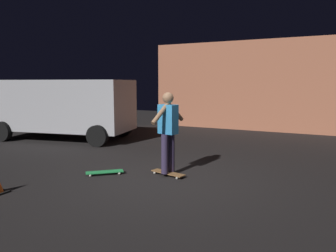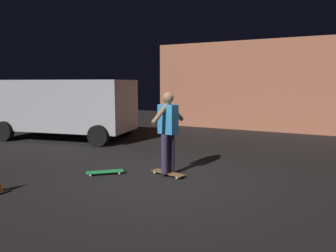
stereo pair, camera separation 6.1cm
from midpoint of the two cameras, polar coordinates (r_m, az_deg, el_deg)
ground_plane at (r=6.55m, az=-0.52°, el=-9.41°), size 28.00×28.00×0.00m
low_building at (r=15.00m, az=20.04°, el=6.78°), size 10.37×3.62×3.64m
parked_van at (r=11.62m, az=-17.68°, el=3.52°), size 4.88×2.97×2.03m
skateboard_ridden at (r=6.75m, az=0.26°, el=-8.40°), size 0.80×0.37×0.07m
skateboard_spare at (r=6.96m, az=-10.97°, el=-8.05°), size 0.71×0.67×0.07m
skater at (r=6.55m, az=0.27°, el=-0.12°), size 0.42×0.98×1.67m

